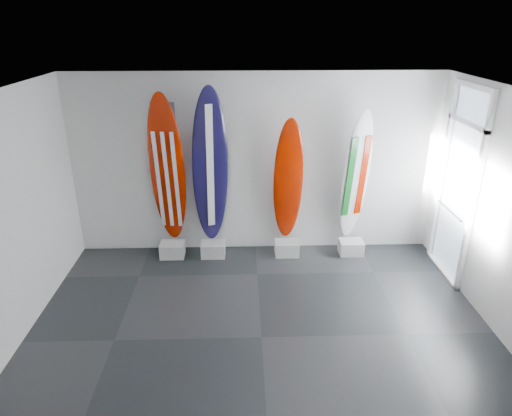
{
  "coord_description": "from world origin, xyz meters",
  "views": [
    {
      "loc": [
        -0.22,
        -4.71,
        3.75
      ],
      "look_at": [
        -0.02,
        1.4,
        1.19
      ],
      "focal_mm": 32.07,
      "sensor_mm": 36.0,
      "label": 1
    }
  ],
  "objects_px": {
    "surfboard_navy": "(210,167)",
    "surfboard_italy": "(356,176)",
    "surfboard_swiss": "(288,181)",
    "surfboard_usa": "(167,170)"
  },
  "relations": [
    {
      "from": "surfboard_italy",
      "to": "surfboard_usa",
      "type": "bearing_deg",
      "value": 159.88
    },
    {
      "from": "surfboard_swiss",
      "to": "surfboard_navy",
      "type": "bearing_deg",
      "value": 177.64
    },
    {
      "from": "surfboard_navy",
      "to": "surfboard_swiss",
      "type": "xyz_separation_m",
      "value": [
        1.25,
        0.0,
        -0.24
      ]
    },
    {
      "from": "surfboard_usa",
      "to": "surfboard_swiss",
      "type": "height_order",
      "value": "surfboard_usa"
    },
    {
      "from": "surfboard_usa",
      "to": "surfboard_italy",
      "type": "height_order",
      "value": "surfboard_usa"
    },
    {
      "from": "surfboard_navy",
      "to": "surfboard_italy",
      "type": "xyz_separation_m",
      "value": [
        2.35,
        0.0,
        -0.18
      ]
    },
    {
      "from": "surfboard_navy",
      "to": "surfboard_swiss",
      "type": "height_order",
      "value": "surfboard_navy"
    },
    {
      "from": "surfboard_italy",
      "to": "surfboard_navy",
      "type": "bearing_deg",
      "value": 159.88
    },
    {
      "from": "surfboard_swiss",
      "to": "surfboard_italy",
      "type": "distance_m",
      "value": 1.1
    },
    {
      "from": "surfboard_navy",
      "to": "surfboard_swiss",
      "type": "bearing_deg",
      "value": -17.71
    }
  ]
}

